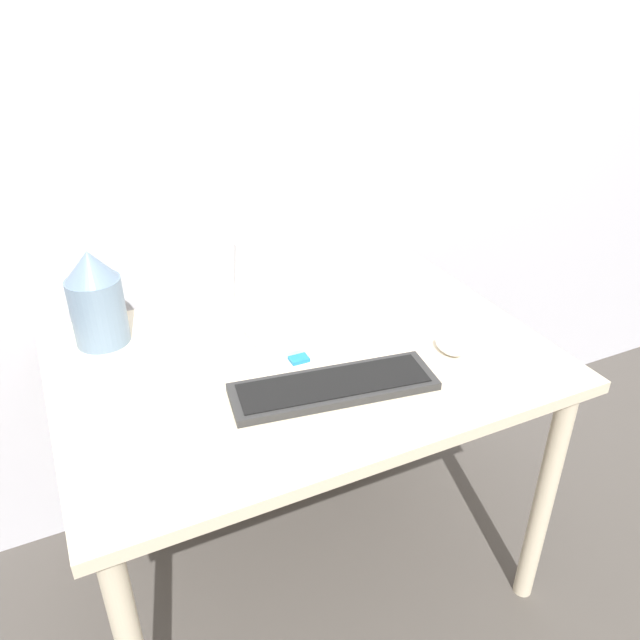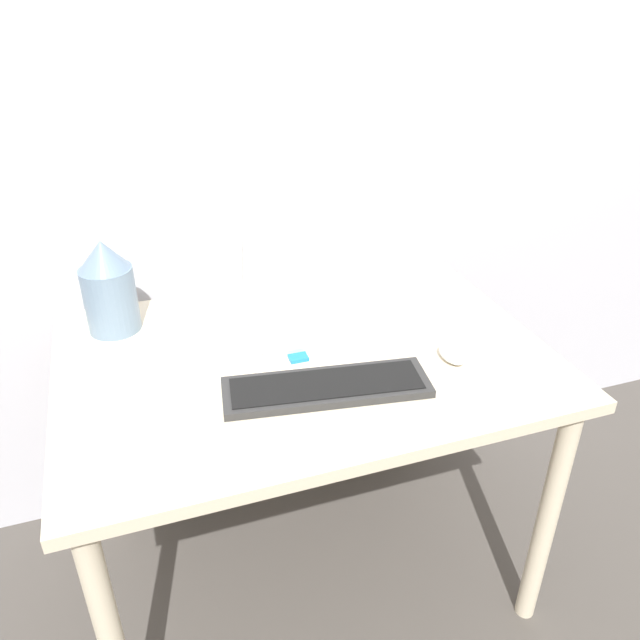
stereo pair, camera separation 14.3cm
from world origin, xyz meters
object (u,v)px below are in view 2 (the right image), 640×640
at_px(vase, 108,287).
at_px(laptop, 312,305).
at_px(mouse, 452,353).
at_px(mp3_player, 297,355).
at_px(keyboard, 325,387).

bearing_deg(vase, laptop, -15.16).
distance_m(laptop, vase, 0.51).
height_order(laptop, mouse, laptop).
xyz_separation_m(vase, mp3_player, (0.40, -0.28, -0.11)).
relative_size(keyboard, mouse, 5.25).
distance_m(laptop, mp3_player, 0.18).
bearing_deg(keyboard, mouse, 3.68).
height_order(keyboard, vase, vase).
bearing_deg(mp3_player, mouse, -20.93).
xyz_separation_m(keyboard, vase, (-0.42, 0.43, 0.11)).
distance_m(keyboard, vase, 0.61).
bearing_deg(mouse, vase, 151.18).
height_order(laptop, keyboard, laptop).
relative_size(laptop, vase, 1.36).
xyz_separation_m(laptop, mp3_player, (-0.09, -0.15, -0.05)).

